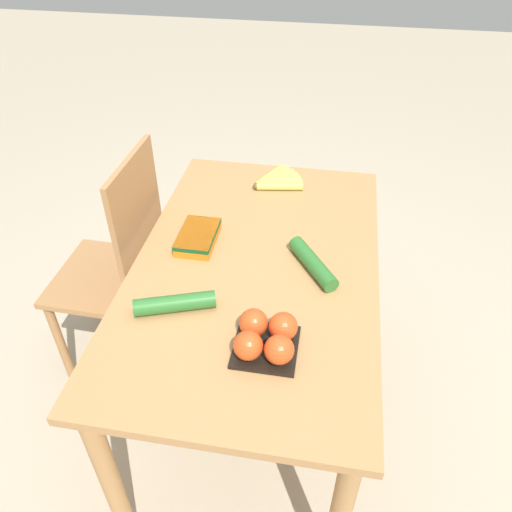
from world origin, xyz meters
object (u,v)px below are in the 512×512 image
banana_bunch (276,181)px  tomato_pack (266,337)px  carrot_bag (198,236)px  cucumber_near (313,262)px  chair (120,269)px  cucumber_far (175,303)px

banana_bunch → tomato_pack: size_ratio=1.13×
carrot_bag → cucumber_near: size_ratio=0.85×
chair → banana_bunch: (0.34, -0.57, 0.26)m
cucumber_near → cucumber_far: same height
chair → tomato_pack: bearing=53.6°
banana_bunch → cucumber_far: bearing=165.6°
carrot_bag → cucumber_far: 0.33m
cucumber_far → cucumber_near: bearing=-56.3°
banana_bunch → cucumber_far: size_ratio=0.82×
chair → cucumber_near: 0.83m
carrot_bag → cucumber_far: cucumber_far is taller
cucumber_near → chair: bearing=78.3°
cucumber_far → carrot_bag: bearing=3.2°
chair → carrot_bag: bearing=77.7°
banana_bunch → tomato_pack: tomato_pack is taller
tomato_pack → carrot_bag: 0.52m
chair → carrot_bag: size_ratio=5.33×
chair → carrot_bag: 0.46m
chair → tomato_pack: size_ratio=5.90×
chair → cucumber_far: bearing=43.9°
chair → cucumber_far: (-0.41, -0.38, 0.27)m
banana_bunch → carrot_bag: bearing=153.6°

